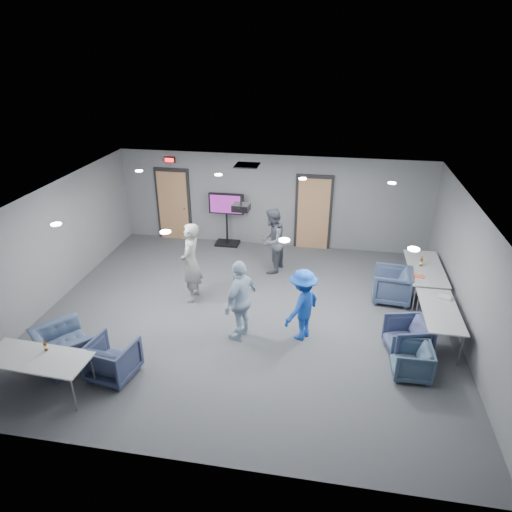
% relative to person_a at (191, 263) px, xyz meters
% --- Properties ---
extents(floor, '(9.00, 9.00, 0.00)m').
position_rel_person_a_xyz_m(floor, '(1.39, -0.50, -0.95)').
color(floor, '#35383D').
rests_on(floor, ground).
extents(ceiling, '(9.00, 9.00, 0.00)m').
position_rel_person_a_xyz_m(ceiling, '(1.39, -0.50, 1.75)').
color(ceiling, silver).
rests_on(ceiling, wall_back).
extents(wall_back, '(9.00, 0.02, 2.70)m').
position_rel_person_a_xyz_m(wall_back, '(1.39, 3.50, 0.40)').
color(wall_back, slate).
rests_on(wall_back, floor).
extents(wall_front, '(9.00, 0.02, 2.70)m').
position_rel_person_a_xyz_m(wall_front, '(1.39, -4.50, 0.40)').
color(wall_front, slate).
rests_on(wall_front, floor).
extents(wall_left, '(0.02, 8.00, 2.70)m').
position_rel_person_a_xyz_m(wall_left, '(-3.11, -0.50, 0.40)').
color(wall_left, slate).
rests_on(wall_left, floor).
extents(wall_right, '(0.02, 8.00, 2.70)m').
position_rel_person_a_xyz_m(wall_right, '(5.89, -0.50, 0.40)').
color(wall_right, slate).
rests_on(wall_right, floor).
extents(door_left, '(1.06, 0.17, 2.24)m').
position_rel_person_a_xyz_m(door_left, '(-1.61, 3.45, 0.11)').
color(door_left, black).
rests_on(door_left, wall_back).
extents(door_right, '(1.06, 0.17, 2.24)m').
position_rel_person_a_xyz_m(door_right, '(2.59, 3.45, 0.11)').
color(door_right, black).
rests_on(door_right, wall_back).
extents(exit_sign, '(0.32, 0.08, 0.16)m').
position_rel_person_a_xyz_m(exit_sign, '(-1.61, 3.43, 1.50)').
color(exit_sign, black).
rests_on(exit_sign, wall_back).
extents(hvac_diffuser, '(0.60, 0.60, 0.03)m').
position_rel_person_a_xyz_m(hvac_diffuser, '(0.89, 2.30, 1.73)').
color(hvac_diffuser, black).
rests_on(hvac_diffuser, ceiling).
extents(downlights, '(6.18, 3.78, 0.02)m').
position_rel_person_a_xyz_m(downlights, '(1.39, -0.50, 1.73)').
color(downlights, white).
rests_on(downlights, ceiling).
extents(person_a, '(0.47, 0.71, 1.91)m').
position_rel_person_a_xyz_m(person_a, '(0.00, 0.00, 0.00)').
color(person_a, gray).
rests_on(person_a, floor).
extents(person_b, '(0.84, 0.97, 1.74)m').
position_rel_person_a_xyz_m(person_b, '(1.63, 1.75, -0.08)').
color(person_b, '#4D525C').
rests_on(person_b, floor).
extents(person_c, '(0.77, 1.11, 1.74)m').
position_rel_person_a_xyz_m(person_c, '(1.44, -1.30, -0.08)').
color(person_c, '#A7BFD7').
rests_on(person_c, floor).
extents(person_d, '(1.00, 1.15, 1.54)m').
position_rel_person_a_xyz_m(person_d, '(2.66, -1.10, -0.18)').
color(person_d, '#1B46B1').
rests_on(person_d, floor).
extents(chair_right_a, '(0.94, 0.92, 0.79)m').
position_rel_person_a_xyz_m(chair_right_a, '(4.62, 0.75, -0.56)').
color(chair_right_a, '#3B4866').
rests_on(chair_right_a, floor).
extents(chair_right_b, '(0.95, 0.93, 0.71)m').
position_rel_person_a_xyz_m(chair_right_b, '(4.74, -1.26, -0.60)').
color(chair_right_b, '#3A4264').
rests_on(chair_right_b, floor).
extents(chair_right_c, '(0.71, 0.69, 0.63)m').
position_rel_person_a_xyz_m(chair_right_c, '(4.74, -1.95, -0.64)').
color(chair_right_c, '#374A5F').
rests_on(chair_right_c, floor).
extents(chair_front_a, '(0.91, 0.93, 0.74)m').
position_rel_person_a_xyz_m(chair_front_a, '(-0.61, -2.90, -0.58)').
color(chair_front_a, '#313A55').
rests_on(chair_front_a, floor).
extents(chair_front_b, '(1.43, 1.42, 0.70)m').
position_rel_person_a_xyz_m(chair_front_b, '(-1.68, -2.73, -0.60)').
color(chair_front_b, '#384761').
rests_on(chair_front_b, floor).
extents(table_right_a, '(0.80, 1.92, 0.73)m').
position_rel_person_a_xyz_m(table_right_a, '(5.39, 1.15, -0.27)').
color(table_right_a, '#A6A8AA').
rests_on(table_right_a, floor).
extents(table_right_b, '(0.71, 1.71, 0.73)m').
position_rel_person_a_xyz_m(table_right_b, '(5.39, -0.75, -0.27)').
color(table_right_b, '#A6A8AA').
rests_on(table_right_b, floor).
extents(table_front_left, '(1.86, 0.85, 0.73)m').
position_rel_person_a_xyz_m(table_front_left, '(-1.65, -3.50, -0.27)').
color(table_front_left, '#A6A8AA').
rests_on(table_front_left, floor).
extents(bottle_front, '(0.06, 0.06, 0.24)m').
position_rel_person_a_xyz_m(bottle_front, '(-1.59, -3.30, -0.14)').
color(bottle_front, '#57310F').
rests_on(bottle_front, table_front_left).
extents(bottle_right, '(0.07, 0.07, 0.26)m').
position_rel_person_a_xyz_m(bottle_right, '(5.28, 1.20, -0.13)').
color(bottle_right, '#57310F').
rests_on(bottle_right, table_right_a).
extents(snack_box, '(0.21, 0.15, 0.04)m').
position_rel_person_a_xyz_m(snack_box, '(5.15, 0.61, -0.20)').
color(snack_box, '#E15938').
rests_on(snack_box, table_right_a).
extents(wrapper, '(0.29, 0.24, 0.06)m').
position_rel_person_a_xyz_m(wrapper, '(5.54, -0.27, -0.19)').
color(wrapper, silver).
rests_on(wrapper, table_right_b).
extents(tv_stand, '(1.04, 0.49, 1.59)m').
position_rel_person_a_xyz_m(tv_stand, '(0.07, 3.24, -0.05)').
color(tv_stand, black).
rests_on(tv_stand, floor).
extents(projector, '(0.37, 0.35, 0.36)m').
position_rel_person_a_xyz_m(projector, '(1.22, -0.09, 1.45)').
color(projector, black).
rests_on(projector, ceiling).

